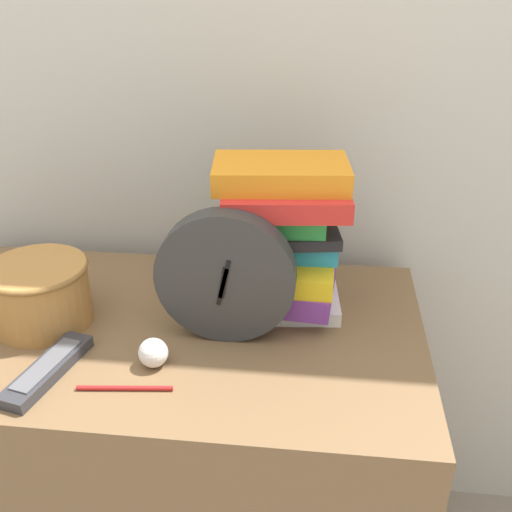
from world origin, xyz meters
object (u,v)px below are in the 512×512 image
Objects in this scene: desk_clock at (225,277)px; pen at (125,388)px; basket at (40,291)px; crumpled_paper_ball at (153,353)px; book_stack at (283,238)px; tv_remote at (47,369)px.

pen is (-0.14, -0.17, -0.12)m from desk_clock.
basket is 3.74× the size of crumpled_paper_ball.
desk_clock is 0.84× the size of book_stack.
desk_clock is 0.33m from tv_remote.
book_stack reaches higher than basket.
tv_remote is at bearing 170.26° from pen.
pen is (-0.23, -0.28, -0.14)m from book_stack.
tv_remote is 1.28× the size of pen.
desk_clock is 1.24× the size of tv_remote.
crumpled_paper_ball reaches higher than tv_remote.
basket reaches higher than tv_remote.
pen is at bearing -9.74° from tv_remote.
crumpled_paper_ball is (0.24, -0.11, -0.04)m from basket.
book_stack reaches higher than desk_clock.
crumpled_paper_ball is at bearing -132.99° from book_stack.
basket is at bearing 156.13° from crumpled_paper_ball.
book_stack is 1.90× the size of pen.
tv_remote is (-0.37, -0.26, -0.14)m from book_stack.
crumpled_paper_ball is 0.33× the size of pen.
desk_clock reaches higher than tv_remote.
crumpled_paper_ball is (-0.20, -0.21, -0.12)m from book_stack.
basket is 0.26m from crumpled_paper_ball.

